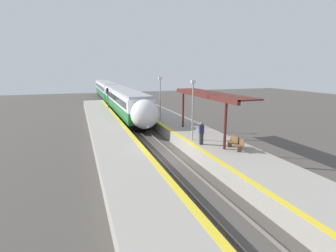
{
  "coord_description": "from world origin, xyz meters",
  "views": [
    {
      "loc": [
        -6.1,
        -17.96,
        6.62
      ],
      "look_at": [
        0.6,
        1.52,
        2.15
      ],
      "focal_mm": 28.0,
      "sensor_mm": 36.0,
      "label": 1
    }
  ],
  "objects_px": {
    "railway_signal": "(108,98)",
    "lamppost_mid": "(160,96)",
    "train": "(114,94)",
    "person_waiting": "(201,133)",
    "platform_bench": "(236,143)",
    "lamppost_near": "(193,106)"
  },
  "relations": [
    {
      "from": "railway_signal",
      "to": "lamppost_mid",
      "type": "distance_m",
      "value": 12.73
    },
    {
      "from": "railway_signal",
      "to": "lamppost_near",
      "type": "xyz_separation_m",
      "value": [
        4.37,
        -20.49,
        1.37
      ]
    },
    {
      "from": "platform_bench",
      "to": "railway_signal",
      "type": "xyz_separation_m",
      "value": [
        -6.24,
        23.83,
        0.92
      ]
    },
    {
      "from": "platform_bench",
      "to": "lamppost_mid",
      "type": "xyz_separation_m",
      "value": [
        -1.87,
        11.96,
        2.29
      ]
    },
    {
      "from": "person_waiting",
      "to": "lamppost_near",
      "type": "distance_m",
      "value": 2.34
    },
    {
      "from": "railway_signal",
      "to": "person_waiting",
      "type": "bearing_deg",
      "value": -78.46
    },
    {
      "from": "train",
      "to": "lamppost_near",
      "type": "relative_size",
      "value": 10.18
    },
    {
      "from": "person_waiting",
      "to": "railway_signal",
      "type": "relative_size",
      "value": 0.44
    },
    {
      "from": "train",
      "to": "lamppost_mid",
      "type": "height_order",
      "value": "lamppost_mid"
    },
    {
      "from": "train",
      "to": "lamppost_mid",
      "type": "distance_m",
      "value": 20.44
    },
    {
      "from": "train",
      "to": "lamppost_near",
      "type": "xyz_separation_m",
      "value": [
        2.42,
        -28.85,
        1.56
      ]
    },
    {
      "from": "railway_signal",
      "to": "lamppost_near",
      "type": "distance_m",
      "value": 20.99
    },
    {
      "from": "lamppost_near",
      "to": "person_waiting",
      "type": "bearing_deg",
      "value": -85.88
    },
    {
      "from": "railway_signal",
      "to": "lamppost_mid",
      "type": "relative_size",
      "value": 0.82
    },
    {
      "from": "lamppost_near",
      "to": "platform_bench",
      "type": "bearing_deg",
      "value": -60.8
    },
    {
      "from": "person_waiting",
      "to": "railway_signal",
      "type": "height_order",
      "value": "railway_signal"
    },
    {
      "from": "train",
      "to": "railway_signal",
      "type": "bearing_deg",
      "value": -103.13
    },
    {
      "from": "railway_signal",
      "to": "train",
      "type": "bearing_deg",
      "value": 76.87
    },
    {
      "from": "train",
      "to": "railway_signal",
      "type": "distance_m",
      "value": 8.59
    },
    {
      "from": "train",
      "to": "person_waiting",
      "type": "bearing_deg",
      "value": -85.24
    },
    {
      "from": "lamppost_near",
      "to": "lamppost_mid",
      "type": "distance_m",
      "value": 8.61
    },
    {
      "from": "train",
      "to": "person_waiting",
      "type": "height_order",
      "value": "train"
    }
  ]
}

